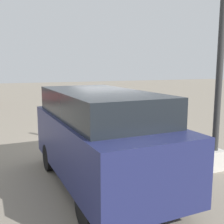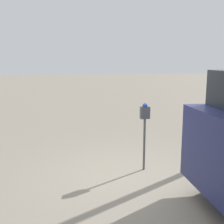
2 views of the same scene
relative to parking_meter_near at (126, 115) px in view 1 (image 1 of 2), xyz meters
name	(u,v)px [view 1 (image 1 of 2)]	position (x,y,z in m)	size (l,w,h in m)	color
ground_plane	(111,144)	(-0.25, -0.47, -1.10)	(80.00, 80.00, 0.00)	gray
parking_meter_near	(126,115)	(0.00, 0.00, 0.00)	(0.21, 0.13, 1.49)	#4C4C4C
parking_meter_far	(81,98)	(-5.78, 0.02, -0.02)	(0.21, 0.13, 1.46)	#4C4C4C
lamp_post	(217,104)	(3.11, 1.19, 0.71)	(0.44, 0.44, 5.44)	beige
parked_van	(101,135)	(2.89, -2.00, 0.11)	(4.97, 2.21, 2.23)	navy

